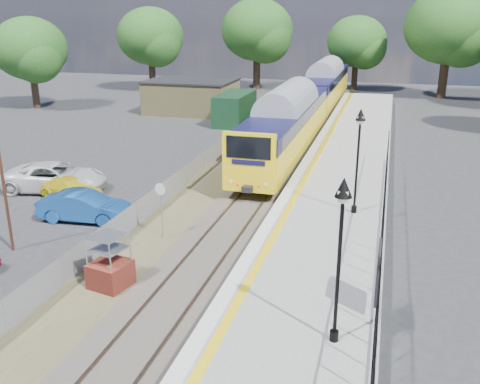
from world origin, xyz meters
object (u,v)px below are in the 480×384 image
at_px(carpark_lamp, 0,158).
at_px(car_blue, 84,206).
at_px(victorian_lamp_south, 341,223).
at_px(car_yellow, 71,189).
at_px(brick_plinth, 110,262).
at_px(car_white, 55,177).
at_px(speed_sign, 161,202).
at_px(train, 310,99).
at_px(victorian_lamp_north, 359,137).

xyz_separation_m(carpark_lamp, car_blue, (1.12, 3.71, -3.21)).
height_order(victorian_lamp_south, car_yellow, victorian_lamp_south).
xyz_separation_m(brick_plinth, car_white, (-8.19, 8.94, -0.20)).
height_order(carpark_lamp, car_yellow, carpark_lamp).
bearing_deg(speed_sign, train, 99.45).
bearing_deg(carpark_lamp, car_yellow, 100.78).
xyz_separation_m(victorian_lamp_south, car_white, (-16.26, 11.44, -3.53)).
height_order(victorian_lamp_south, carpark_lamp, carpark_lamp).
distance_m(brick_plinth, car_white, 12.13).
bearing_deg(car_yellow, victorian_lamp_south, -111.76).
xyz_separation_m(speed_sign, car_blue, (-4.36, 1.06, -1.00)).
bearing_deg(brick_plinth, train, 85.08).
height_order(brick_plinth, car_yellow, brick_plinth).
distance_m(speed_sign, car_blue, 4.60).
bearing_deg(brick_plinth, car_white, 132.50).
relative_size(speed_sign, car_blue, 0.60).
distance_m(brick_plinth, car_blue, 6.93).
height_order(speed_sign, car_yellow, speed_sign).
relative_size(car_yellow, car_white, 0.68).
xyz_separation_m(victorian_lamp_north, car_yellow, (-14.48, 0.48, -3.75)).
height_order(victorian_lamp_south, speed_sign, victorian_lamp_south).
bearing_deg(car_yellow, victorian_lamp_north, -78.12).
bearing_deg(speed_sign, victorian_lamp_south, -25.62).
bearing_deg(car_white, speed_sign, -128.62).
relative_size(victorian_lamp_south, victorian_lamp_north, 1.00).
bearing_deg(victorian_lamp_south, car_yellow, 144.48).
xyz_separation_m(victorian_lamp_north, car_white, (-16.06, 1.44, -3.53)).
bearing_deg(train, carpark_lamp, -105.86).
bearing_deg(car_white, victorian_lamp_south, -134.84).
relative_size(victorian_lamp_south, brick_plinth, 2.27).
height_order(brick_plinth, car_blue, brick_plinth).
relative_size(brick_plinth, car_blue, 0.48).
xyz_separation_m(victorian_lamp_south, train, (-5.50, 32.33, -1.96)).
distance_m(victorian_lamp_north, train, 23.03).
relative_size(carpark_lamp, car_white, 1.23).
height_order(victorian_lamp_north, car_blue, victorian_lamp_north).
distance_m(victorian_lamp_north, brick_plinth, 11.37).
bearing_deg(car_yellow, speed_sign, -104.57).
relative_size(brick_plinth, carpark_lamp, 0.30).
relative_size(victorian_lamp_south, speed_sign, 1.81).
bearing_deg(car_yellow, car_white, 72.54).
bearing_deg(train, victorian_lamp_south, -80.35).
height_order(speed_sign, car_white, speed_sign).
height_order(car_blue, car_white, car_white).
bearing_deg(train, car_yellow, -112.78).
bearing_deg(speed_sign, car_yellow, 166.73).
height_order(brick_plinth, car_white, brick_plinth).
relative_size(victorian_lamp_north, speed_sign, 1.81).
relative_size(speed_sign, car_yellow, 0.68).
relative_size(speed_sign, carpark_lamp, 0.37).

